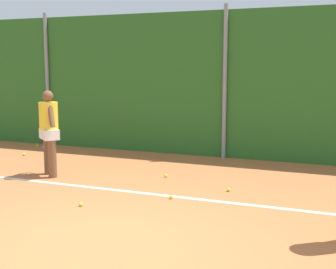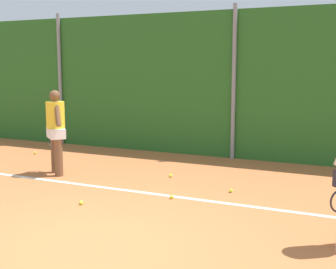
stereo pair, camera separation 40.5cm
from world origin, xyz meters
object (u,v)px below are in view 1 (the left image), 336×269
tennis_ball_2 (81,204)px  tennis_ball_6 (166,176)px  player_midcourt (49,129)px  tennis_ball_11 (229,190)px  tennis_ball_0 (171,197)px  tennis_ball_7 (24,154)px  tennis_ball_10 (37,146)px

tennis_ball_2 → tennis_ball_6: (0.54, 2.26, 0.00)m
player_midcourt → tennis_ball_11: (3.63, 0.16, -0.93)m
tennis_ball_0 → tennis_ball_7: bearing=155.8°
player_midcourt → tennis_ball_7: size_ratio=25.99×
tennis_ball_6 → tennis_ball_11: bearing=-21.7°
tennis_ball_6 → tennis_ball_10: bearing=157.4°
tennis_ball_7 → tennis_ball_10: bearing=112.0°
player_midcourt → tennis_ball_2: player_midcourt is taller
player_midcourt → tennis_ball_2: bearing=177.6°
tennis_ball_0 → tennis_ball_11: same height
tennis_ball_7 → tennis_ball_11: same height
tennis_ball_11 → tennis_ball_0: bearing=-134.6°
player_midcourt → tennis_ball_6: bearing=-121.8°
tennis_ball_6 → tennis_ball_11: 1.52m
tennis_ball_2 → tennis_ball_10: same height
tennis_ball_0 → tennis_ball_2: same height
tennis_ball_0 → tennis_ball_11: (0.78, 0.79, 0.00)m
tennis_ball_0 → tennis_ball_2: bearing=-142.4°
player_midcourt → tennis_ball_10: player_midcourt is taller
tennis_ball_6 → tennis_ball_10: same height
tennis_ball_2 → tennis_ball_6: same height
tennis_ball_2 → tennis_ball_11: (1.96, 1.70, 0.00)m
tennis_ball_7 → tennis_ball_11: size_ratio=1.00×
tennis_ball_7 → tennis_ball_10: 1.21m
tennis_ball_6 → player_midcourt: bearing=-161.8°
tennis_ball_10 → tennis_ball_6: bearing=-22.6°
player_midcourt → tennis_ball_7: bearing=1.4°
tennis_ball_7 → player_midcourt: bearing=-38.6°
tennis_ball_0 → tennis_ball_10: size_ratio=1.00×
tennis_ball_0 → tennis_ball_7: same height
tennis_ball_0 → tennis_ball_10: same height
tennis_ball_6 → tennis_ball_10: (-4.55, 1.90, 0.00)m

